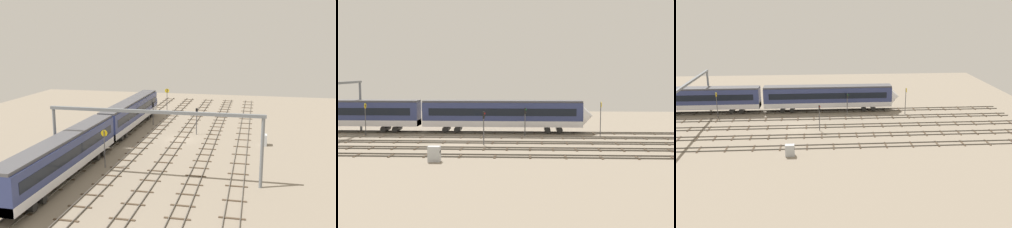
# 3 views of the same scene
# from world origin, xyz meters

# --- Properties ---
(ground_plane) EXTENTS (93.14, 93.14, 0.00)m
(ground_plane) POSITION_xyz_m (0.00, 0.00, 0.00)
(ground_plane) COLOR gray
(track_near_foreground) EXTENTS (77.14, 2.40, 0.16)m
(track_near_foreground) POSITION_xyz_m (-0.00, -9.43, 0.07)
(track_near_foreground) COLOR #59544C
(track_near_foreground) RESTS_ON ground
(track_second_near) EXTENTS (77.14, 2.40, 0.16)m
(track_second_near) POSITION_xyz_m (-0.00, -4.72, 0.06)
(track_second_near) COLOR #59544C
(track_second_near) RESTS_ON ground
(track_middle) EXTENTS (77.14, 2.40, 0.16)m
(track_middle) POSITION_xyz_m (0.00, 0.00, 0.06)
(track_middle) COLOR #59544C
(track_middle) RESTS_ON ground
(track_second_far) EXTENTS (77.14, 2.40, 0.16)m
(track_second_far) POSITION_xyz_m (0.00, 4.72, 0.06)
(track_second_far) COLOR #59544C
(track_second_far) RESTS_ON ground
(track_with_train) EXTENTS (77.14, 2.40, 0.16)m
(track_with_train) POSITION_xyz_m (0.00, 9.43, 0.06)
(track_with_train) COLOR #59544C
(track_with_train) RESTS_ON ground
(train) EXTENTS (50.40, 3.24, 4.80)m
(train) POSITION_xyz_m (-6.22, 9.43, 2.66)
(train) COLOR navy
(train) RESTS_ON ground
(overhead_gantry) EXTENTS (0.40, 24.05, 7.87)m
(overhead_gantry) POSITION_xyz_m (-17.09, -0.19, 6.25)
(overhead_gantry) COLOR slate
(overhead_gantry) RESTS_ON ground
(speed_sign_near_foreground) EXTENTS (0.14, 0.86, 5.00)m
(speed_sign_near_foreground) POSITION_xyz_m (19.84, 6.38, 3.20)
(speed_sign_near_foreground) COLOR #4C4C51
(speed_sign_near_foreground) RESTS_ON ground
(speed_sign_mid_trackside) EXTENTS (0.14, 0.80, 4.68)m
(speed_sign_mid_trackside) POSITION_xyz_m (-14.50, 6.50, 2.97)
(speed_sign_mid_trackside) COLOR #4C4C51
(speed_sign_mid_trackside) RESTS_ON ground
(signal_light_trackside_approach) EXTENTS (0.31, 0.32, 4.29)m
(signal_light_trackside_approach) POSITION_xyz_m (3.83, -2.00, 2.82)
(signal_light_trackside_approach) COLOR #4C4C51
(signal_light_trackside_approach) RESTS_ON ground
(signal_light_trackside_departure) EXTENTS (0.31, 0.32, 4.07)m
(signal_light_trackside_departure) POSITION_xyz_m (9.02, 6.51, 2.69)
(signal_light_trackside_departure) COLOR #4C4C51
(signal_light_trackside_departure) RESTS_ON ground
(relay_cabinet) EXTENTS (1.28, 0.87, 1.61)m
(relay_cabinet) POSITION_xyz_m (-0.34, -12.47, 0.81)
(relay_cabinet) COLOR #B2B7BC
(relay_cabinet) RESTS_ON ground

